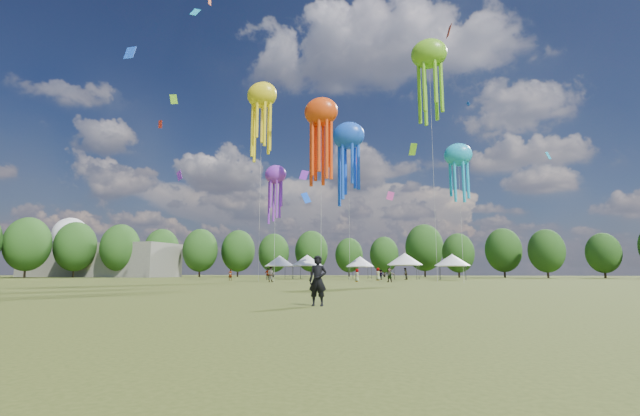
% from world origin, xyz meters
% --- Properties ---
extents(ground, '(300.00, 300.00, 0.00)m').
position_xyz_m(ground, '(0.00, 0.00, 0.00)').
color(ground, '#384416').
rests_on(ground, ground).
extents(observer_main, '(0.66, 0.43, 1.80)m').
position_xyz_m(observer_main, '(8.41, -1.16, 0.90)').
color(observer_main, black).
rests_on(observer_main, ground).
extents(spectator_near, '(1.02, 0.86, 1.87)m').
position_xyz_m(spectator_near, '(-8.45, 33.00, 0.94)').
color(spectator_near, gray).
rests_on(spectator_near, ground).
extents(spectators_far, '(24.64, 19.97, 1.89)m').
position_xyz_m(spectators_far, '(-0.33, 47.09, 0.88)').
color(spectators_far, gray).
rests_on(spectators_far, ground).
extents(festival_tents, '(35.72, 9.65, 4.27)m').
position_xyz_m(festival_tents, '(-3.21, 57.13, 3.18)').
color(festival_tents, '#47474C').
rests_on(festival_tents, ground).
extents(show_kites, '(28.77, 22.19, 32.02)m').
position_xyz_m(show_kites, '(0.49, 39.32, 21.03)').
color(show_kites, '#F5460F').
rests_on(show_kites, ground).
extents(small_kites, '(80.29, 57.82, 45.98)m').
position_xyz_m(small_kites, '(0.68, 43.25, 30.30)').
color(small_kites, '#F5460F').
rests_on(small_kites, ground).
extents(treeline, '(201.57, 95.24, 13.43)m').
position_xyz_m(treeline, '(-3.87, 62.51, 6.54)').
color(treeline, '#38281C').
rests_on(treeline, ground).
extents(hangar, '(40.00, 12.00, 8.00)m').
position_xyz_m(hangar, '(-72.00, 72.00, 4.00)').
color(hangar, gray).
rests_on(hangar, ground).
extents(radome, '(9.00, 9.00, 16.00)m').
position_xyz_m(radome, '(-88.00, 78.00, 9.99)').
color(radome, white).
rests_on(radome, ground).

